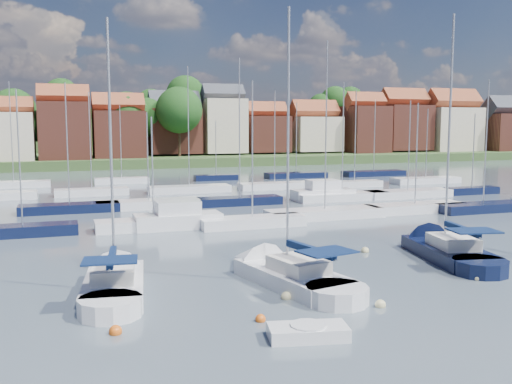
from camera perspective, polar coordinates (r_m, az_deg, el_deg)
name	(u,v)px	position (r m, az deg, el deg)	size (l,w,h in m)	color
ground	(190,196)	(67.49, -6.66, -0.43)	(260.00, 260.00, 0.00)	#43505B
sailboat_left	(116,280)	(30.98, -13.86, -8.55)	(4.32, 11.13, 14.76)	silver
sailboat_centre	(278,273)	(31.59, 2.22, -8.06)	(5.44, 11.90, 15.65)	silver
sailboat_navy	(438,248)	(39.42, 17.71, -5.38)	(5.29, 12.28, 16.47)	black
tender	(308,332)	(23.33, 5.23, -13.79)	(3.37, 2.06, 0.68)	silver
buoy_b	(260,321)	(25.19, 0.45, -12.81)	(0.45, 0.45, 0.45)	#D85914
buoy_c	(286,299)	(28.25, 3.03, -10.62)	(0.51, 0.51, 0.51)	beige
buoy_d	(380,307)	(27.66, 12.33, -11.16)	(0.50, 0.50, 0.50)	beige
buoy_e	(365,252)	(38.69, 10.85, -5.94)	(0.53, 0.53, 0.53)	beige
buoy_f	(477,280)	(33.72, 21.24, -8.19)	(0.47, 0.47, 0.47)	beige
buoy_g	(116,334)	(24.48, -13.87, -13.61)	(0.54, 0.54, 0.54)	#D85914
buoy_h	(321,326)	(24.77, 6.54, -13.20)	(0.45, 0.45, 0.45)	beige
marina_field	(216,197)	(63.20, -4.04, -0.50)	(79.62, 41.41, 15.93)	silver
far_shore_town	(124,138)	(159.01, -13.04, 5.26)	(212.46, 90.00, 22.27)	#375128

